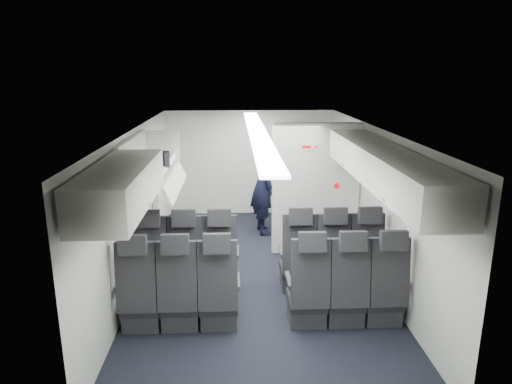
{
  "coord_description": "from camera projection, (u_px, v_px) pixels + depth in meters",
  "views": [
    {
      "loc": [
        -0.32,
        -6.24,
        2.93
      ],
      "look_at": [
        0.0,
        0.4,
        1.15
      ],
      "focal_mm": 32.0,
      "sensor_mm": 36.0,
      "label": 1
    }
  ],
  "objects": [
    {
      "name": "seat_row_mid",
      "position": [
        264.0,
        295.0,
        5.3
      ],
      "size": [
        3.33,
        0.56,
        1.24
      ],
      "color": "black",
      "rests_on": "cabin_shell"
    },
    {
      "name": "overhead_bin_right_rear",
      "position": [
        411.0,
        183.0,
        4.44
      ],
      "size": [
        0.53,
        1.8,
        0.4
      ],
      "color": "white",
      "rests_on": "cabin_shell"
    },
    {
      "name": "seat_row_front",
      "position": [
        259.0,
        263.0,
        6.17
      ],
      "size": [
        3.33,
        0.56,
        1.24
      ],
      "color": "black",
      "rests_on": "cabin_shell"
    },
    {
      "name": "boarding_door",
      "position": [
        159.0,
        187.0,
        7.96
      ],
      "size": [
        0.12,
        1.27,
        1.86
      ],
      "color": "silver",
      "rests_on": "cabin_shell"
    },
    {
      "name": "overhead_bin_right_front",
      "position": [
        362.0,
        152.0,
        6.13
      ],
      "size": [
        0.53,
        1.7,
        0.4
      ],
      "color": "white",
      "rests_on": "cabin_shell"
    },
    {
      "name": "flight_attendant",
      "position": [
        263.0,
        184.0,
        8.31
      ],
      "size": [
        0.56,
        0.74,
        1.83
      ],
      "primitive_type": "imported",
      "rotation": [
        0.0,
        0.0,
        1.77
      ],
      "color": "black",
      "rests_on": "ground"
    },
    {
      "name": "bulkhead_partition",
      "position": [
        316.0,
        189.0,
        7.33
      ],
      "size": [
        1.4,
        0.15,
        2.13
      ],
      "color": "silver",
      "rests_on": "cabin_shell"
    },
    {
      "name": "overhead_bin_left_rear",
      "position": [
        121.0,
        187.0,
        4.31
      ],
      "size": [
        0.53,
        1.8,
        0.4
      ],
      "color": "white",
      "rests_on": "cabin_shell"
    },
    {
      "name": "carry_on_bag",
      "position": [
        153.0,
        160.0,
        5.95
      ],
      "size": [
        0.39,
        0.3,
        0.22
      ],
      "primitive_type": "cube",
      "rotation": [
        0.0,
        0.0,
        -0.11
      ],
      "color": "black",
      "rests_on": "overhead_bin_left_front_open"
    },
    {
      "name": "overhead_bin_left_front_open",
      "position": [
        150.0,
        163.0,
        6.03
      ],
      "size": [
        0.64,
        1.7,
        0.72
      ],
      "color": "#9E9E93",
      "rests_on": "cabin_shell"
    },
    {
      "name": "galley_unit",
      "position": [
        297.0,
        171.0,
        9.21
      ],
      "size": [
        0.85,
        0.52,
        1.9
      ],
      "color": "#939399",
      "rests_on": "cabin_shell"
    },
    {
      "name": "cabin_shell",
      "position": [
        257.0,
        201.0,
        6.5
      ],
      "size": [
        3.41,
        6.01,
        2.16
      ],
      "color": "black",
      "rests_on": "ground"
    },
    {
      "name": "papers",
      "position": [
        274.0,
        181.0,
        8.25
      ],
      "size": [
        0.2,
        0.11,
        0.15
      ],
      "primitive_type": "cube",
      "rotation": [
        0.0,
        0.0,
        0.48
      ],
      "color": "white",
      "rests_on": "flight_attendant"
    }
  ]
}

